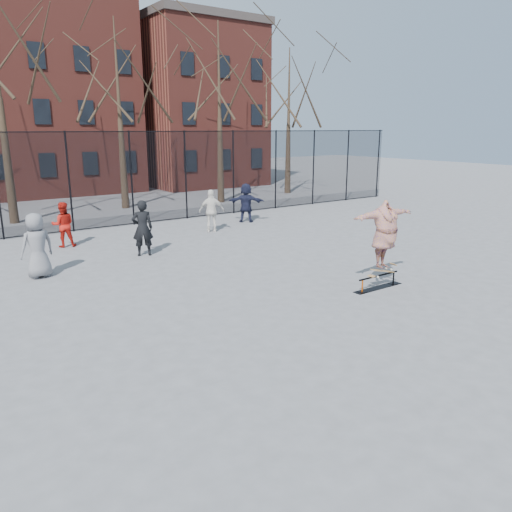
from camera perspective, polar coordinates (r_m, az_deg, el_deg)
ground at (r=11.07m, az=6.38°, el=-7.42°), size 100.00×100.00×0.00m
skate_rail at (r=13.55m, az=13.80°, el=-3.00°), size 1.64×0.25×0.36m
skateboard at (r=13.58m, az=14.24°, el=-1.81°), size 0.83×0.20×0.10m
skater at (r=13.35m, az=14.49°, el=2.08°), size 2.21×0.65×1.79m
bystander_black at (r=16.76m, az=-12.84°, el=3.13°), size 0.78×0.63×1.85m
bystander_red at (r=18.87m, az=-21.17°, el=3.36°), size 0.89×0.77×1.59m
bystander_white at (r=20.27m, az=-5.09°, el=5.16°), size 1.09×0.83×1.72m
bystander_navy at (r=22.36m, az=-1.15°, el=6.11°), size 1.59×1.39×1.74m
bystander_extra at (r=15.19m, az=-23.75°, el=1.10°), size 0.99×0.73×1.84m
fence at (r=21.83m, az=-17.04°, el=8.42°), size 34.03×0.07×4.00m
tree_row at (r=25.85m, az=-21.66°, el=20.70°), size 33.66×7.46×10.67m
rowhouses at (r=34.52m, az=-23.63°, el=16.53°), size 29.00×7.00×13.00m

